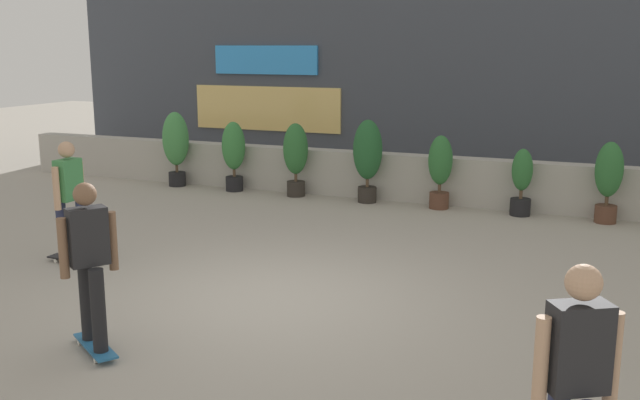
{
  "coord_description": "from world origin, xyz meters",
  "views": [
    {
      "loc": [
        3.68,
        -7.35,
        2.95
      ],
      "look_at": [
        0.0,
        1.5,
        0.9
      ],
      "focal_mm": 40.61,
      "sensor_mm": 36.0,
      "label": 1
    }
  ],
  "objects_px": {
    "potted_plant_2": "(296,154)",
    "skater_foreground": "(89,260)",
    "skater_far_left": "(576,384)",
    "potted_plant_0": "(176,143)",
    "skater_far_right": "(70,197)",
    "potted_plant_6": "(609,177)",
    "potted_plant_3": "(368,154)",
    "potted_plant_5": "(522,181)",
    "potted_plant_1": "(234,151)",
    "potted_plant_4": "(440,167)"
  },
  "relations": [
    {
      "from": "potted_plant_5",
      "to": "skater_far_left",
      "type": "distance_m",
      "value": 8.67
    },
    {
      "from": "potted_plant_1",
      "to": "skater_far_right",
      "type": "xyz_separation_m",
      "value": [
        0.46,
        -5.33,
        0.12
      ]
    },
    {
      "from": "potted_plant_5",
      "to": "skater_far_left",
      "type": "xyz_separation_m",
      "value": [
        1.4,
        -8.55,
        0.31
      ]
    },
    {
      "from": "skater_foreground",
      "to": "skater_far_right",
      "type": "bearing_deg",
      "value": 134.49
    },
    {
      "from": "potted_plant_3",
      "to": "potted_plant_5",
      "type": "xyz_separation_m",
      "value": [
        2.86,
        0.0,
        -0.31
      ]
    },
    {
      "from": "potted_plant_2",
      "to": "potted_plant_5",
      "type": "bearing_deg",
      "value": 0.0
    },
    {
      "from": "potted_plant_2",
      "to": "potted_plant_5",
      "type": "xyz_separation_m",
      "value": [
        4.37,
        0.0,
        -0.22
      ]
    },
    {
      "from": "skater_far_right",
      "to": "potted_plant_1",
      "type": "bearing_deg",
      "value": 94.88
    },
    {
      "from": "potted_plant_1",
      "to": "skater_far_right",
      "type": "relative_size",
      "value": 0.84
    },
    {
      "from": "potted_plant_2",
      "to": "skater_foreground",
      "type": "xyz_separation_m",
      "value": [
        1.3,
        -7.61,
        0.1
      ]
    },
    {
      "from": "potted_plant_1",
      "to": "skater_foreground",
      "type": "distance_m",
      "value": 8.08
    },
    {
      "from": "potted_plant_4",
      "to": "skater_foreground",
      "type": "relative_size",
      "value": 0.8
    },
    {
      "from": "potted_plant_3",
      "to": "potted_plant_6",
      "type": "relative_size",
      "value": 1.15
    },
    {
      "from": "potted_plant_3",
      "to": "skater_far_left",
      "type": "xyz_separation_m",
      "value": [
        4.26,
        -8.55,
        0.01
      ]
    },
    {
      "from": "skater_far_right",
      "to": "potted_plant_0",
      "type": "bearing_deg",
      "value": 109.14
    },
    {
      "from": "potted_plant_1",
      "to": "potted_plant_5",
      "type": "bearing_deg",
      "value": 0.0
    },
    {
      "from": "potted_plant_6",
      "to": "skater_foreground",
      "type": "bearing_deg",
      "value": -120.48
    },
    {
      "from": "potted_plant_2",
      "to": "potted_plant_6",
      "type": "xyz_separation_m",
      "value": [
        5.78,
        0.0,
        -0.05
      ]
    },
    {
      "from": "potted_plant_3",
      "to": "skater_foreground",
      "type": "relative_size",
      "value": 0.94
    },
    {
      "from": "potted_plant_3",
      "to": "skater_far_right",
      "type": "distance_m",
      "value": 5.87
    },
    {
      "from": "potted_plant_2",
      "to": "skater_foreground",
      "type": "distance_m",
      "value": 7.72
    },
    {
      "from": "potted_plant_0",
      "to": "potted_plant_6",
      "type": "height_order",
      "value": "potted_plant_0"
    },
    {
      "from": "potted_plant_3",
      "to": "skater_far_right",
      "type": "height_order",
      "value": "skater_far_right"
    },
    {
      "from": "potted_plant_1",
      "to": "potted_plant_3",
      "type": "xyz_separation_m",
      "value": [
        2.9,
        0.0,
        0.11
      ]
    },
    {
      "from": "skater_foreground",
      "to": "skater_far_right",
      "type": "height_order",
      "value": "same"
    },
    {
      "from": "potted_plant_5",
      "to": "potted_plant_6",
      "type": "xyz_separation_m",
      "value": [
        1.41,
        0.0,
        0.16
      ]
    },
    {
      "from": "potted_plant_0",
      "to": "skater_far_left",
      "type": "relative_size",
      "value": 0.93
    },
    {
      "from": "potted_plant_5",
      "to": "potted_plant_6",
      "type": "height_order",
      "value": "potted_plant_6"
    },
    {
      "from": "potted_plant_0",
      "to": "potted_plant_2",
      "type": "xyz_separation_m",
      "value": [
        2.79,
        -0.0,
        -0.09
      ]
    },
    {
      "from": "potted_plant_0",
      "to": "skater_foreground",
      "type": "relative_size",
      "value": 0.93
    },
    {
      "from": "potted_plant_1",
      "to": "skater_foreground",
      "type": "height_order",
      "value": "skater_foreground"
    },
    {
      "from": "potted_plant_6",
      "to": "potted_plant_5",
      "type": "bearing_deg",
      "value": 180.0
    },
    {
      "from": "potted_plant_6",
      "to": "skater_far_left",
      "type": "xyz_separation_m",
      "value": [
        -0.01,
        -8.55,
        0.15
      ]
    },
    {
      "from": "potted_plant_4",
      "to": "skater_far_left",
      "type": "bearing_deg",
      "value": -71.53
    },
    {
      "from": "potted_plant_0",
      "to": "potted_plant_6",
      "type": "distance_m",
      "value": 8.57
    },
    {
      "from": "potted_plant_6",
      "to": "skater_foreground",
      "type": "distance_m",
      "value": 8.84
    },
    {
      "from": "potted_plant_4",
      "to": "potted_plant_5",
      "type": "relative_size",
      "value": 1.14
    },
    {
      "from": "potted_plant_5",
      "to": "skater_foreground",
      "type": "xyz_separation_m",
      "value": [
        -3.07,
        -7.61,
        0.31
      ]
    },
    {
      "from": "potted_plant_6",
      "to": "potted_plant_2",
      "type": "bearing_deg",
      "value": -180.0
    },
    {
      "from": "potted_plant_1",
      "to": "skater_far_left",
      "type": "bearing_deg",
      "value": -50.07
    },
    {
      "from": "potted_plant_0",
      "to": "skater_far_left",
      "type": "xyz_separation_m",
      "value": [
        8.56,
        -8.55,
        0.01
      ]
    },
    {
      "from": "potted_plant_2",
      "to": "skater_far_left",
      "type": "height_order",
      "value": "skater_far_left"
    },
    {
      "from": "potted_plant_6",
      "to": "skater_far_left",
      "type": "height_order",
      "value": "skater_far_left"
    },
    {
      "from": "skater_far_right",
      "to": "skater_far_left",
      "type": "bearing_deg",
      "value": -25.65
    },
    {
      "from": "potted_plant_0",
      "to": "skater_far_right",
      "type": "xyz_separation_m",
      "value": [
        1.85,
        -5.33,
        0.01
      ]
    },
    {
      "from": "potted_plant_0",
      "to": "potted_plant_2",
      "type": "height_order",
      "value": "potted_plant_0"
    },
    {
      "from": "potted_plant_2",
      "to": "skater_far_left",
      "type": "xyz_separation_m",
      "value": [
        5.76,
        -8.55,
        0.1
      ]
    },
    {
      "from": "potted_plant_2",
      "to": "potted_plant_4",
      "type": "bearing_deg",
      "value": 0.0
    },
    {
      "from": "potted_plant_2",
      "to": "skater_far_left",
      "type": "bearing_deg",
      "value": -56.03
    },
    {
      "from": "potted_plant_1",
      "to": "potted_plant_0",
      "type": "bearing_deg",
      "value": 180.0
    }
  ]
}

